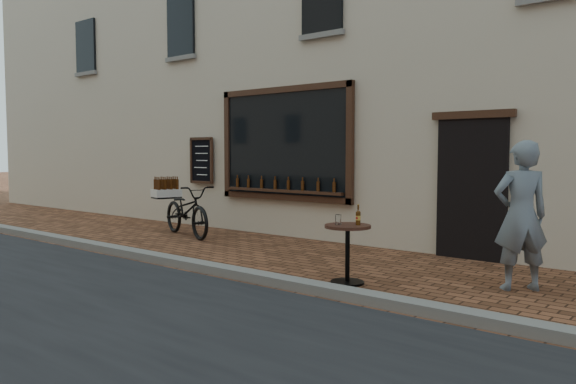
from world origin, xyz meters
The scene contains 5 objects.
ground centered at (0.00, 0.00, 0.00)m, with size 90.00×90.00×0.00m, color #4D2A18.
kerb centered at (0.00, 0.20, 0.06)m, with size 90.00×0.25×0.12m, color slate.
cargo_bicycle centered at (-3.47, 2.25, 0.53)m, with size 2.34×1.26×1.10m.
bistro_table centered at (1.32, 0.84, 0.54)m, with size 0.59×0.59×1.01m.
pedestrian centered at (3.12, 1.90, 0.91)m, with size 0.66×0.44×1.82m, color slate.
Camera 1 is at (5.21, -5.12, 1.67)m, focal length 35.00 mm.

